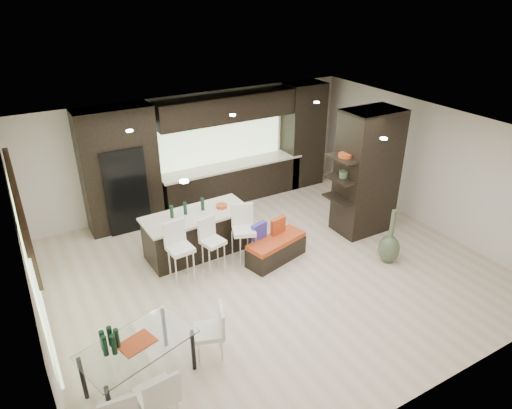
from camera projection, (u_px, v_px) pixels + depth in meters
ground at (272, 270)px, 8.78m from camera, size 8.00×8.00×0.00m
back_wall at (196, 150)px, 10.89m from camera, size 8.00×0.02×2.70m
left_wall at (30, 272)px, 6.39m from camera, size 0.02×7.00×2.70m
right_wall at (428, 166)px, 9.96m from camera, size 0.02×7.00×2.70m
ceiling at (274, 135)px, 7.57m from camera, size 8.00×7.00×0.02m
window_left at (32, 264)px, 6.56m from camera, size 0.04×3.20×1.90m
window_back at (219, 138)px, 11.03m from camera, size 3.40×0.04×1.20m
stone_accent at (20, 208)px, 6.17m from camera, size 0.08×3.00×0.80m
ceiling_spots at (266, 132)px, 7.77m from camera, size 4.00×3.00×0.02m
back_cabinetry at (220, 151)px, 10.85m from camera, size 6.80×0.68×2.70m
refrigerator at (123, 187)px, 9.92m from camera, size 0.90×0.68×1.90m
partition_column at (367, 172)px, 9.64m from camera, size 1.20×0.80×2.70m
kitchen_island at (197, 233)px, 9.15m from camera, size 2.15×0.99×0.88m
stool_left at (181, 259)px, 8.25m from camera, size 0.46×0.46×0.95m
stool_mid at (213, 251)px, 8.57m from camera, size 0.46×0.46×0.87m
stool_right at (244, 241)px, 8.83m from camera, size 0.54×0.54×0.96m
bench at (276, 249)px, 8.99m from camera, size 1.34×0.78×0.48m
floor_vase at (391, 236)px, 8.81m from camera, size 0.48×0.48×1.13m
dining_table at (140, 364)px, 6.19m from camera, size 1.65×1.22×0.71m
chair_near at (157, 398)px, 5.59m from camera, size 0.50×0.50×0.85m
chair_end at (209, 335)px, 6.63m from camera, size 0.55×0.55×0.79m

